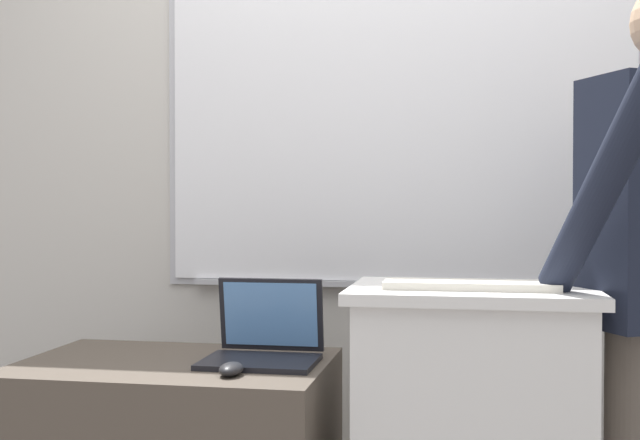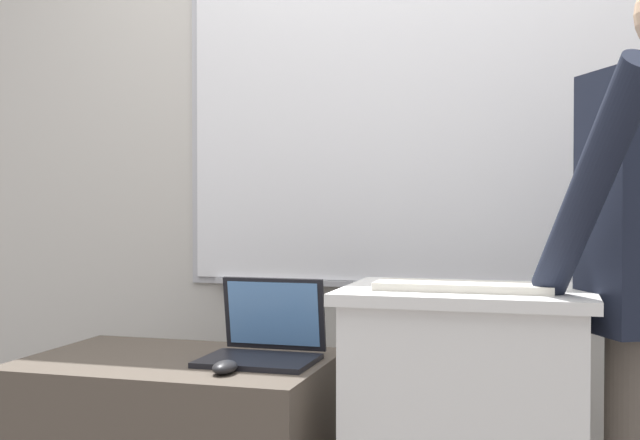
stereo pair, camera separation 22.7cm
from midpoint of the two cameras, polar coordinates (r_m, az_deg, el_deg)
The scene contains 4 objects.
back_wall at distance 2.95m, azimuth 7.45°, elevation 4.92°, with size 6.40×0.17×2.72m.
laptop at distance 2.32m, azimuth -1.07°, elevation -8.43°, with size 0.31×0.28×0.23m.
wireless_keyboard at distance 2.07m, azimuth 13.30°, elevation -4.64°, with size 0.44×0.15×0.02m.
computer_mouse_by_laptop at distance 2.14m, azimuth -3.72°, elevation -10.43°, with size 0.06×0.10×0.03m.
Camera 2 is at (0.55, -1.69, 1.17)m, focal length 45.00 mm.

